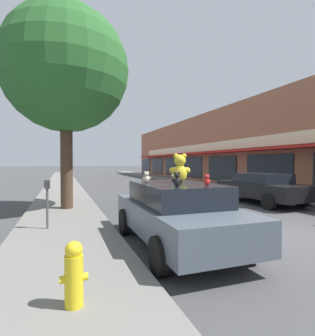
% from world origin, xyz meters
% --- Properties ---
extents(ground_plane, '(260.00, 260.00, 0.00)m').
position_xyz_m(ground_plane, '(0.00, 0.00, 0.00)').
color(ground_plane, '#424244').
extents(sidewalk_near, '(2.53, 90.00, 0.16)m').
position_xyz_m(sidewalk_near, '(-5.45, 0.00, 0.08)').
color(sidewalk_near, slate).
rests_on(sidewalk_near, ground_plane).
extents(storefront_row, '(15.49, 40.81, 6.39)m').
position_xyz_m(storefront_row, '(13.86, 15.84, 3.19)').
color(storefront_row, '#9E6047').
rests_on(storefront_row, ground_plane).
extents(plush_art_car, '(2.01, 4.29, 1.42)m').
position_xyz_m(plush_art_car, '(-3.07, 0.50, 0.77)').
color(plush_art_car, '#4C5660').
rests_on(plush_art_car, ground_plane).
extents(teddy_bear_giant, '(0.52, 0.36, 0.68)m').
position_xyz_m(teddy_bear_giant, '(-2.91, 0.66, 1.75)').
color(teddy_bear_giant, yellow).
rests_on(teddy_bear_giant, plush_art_car).
extents(teddy_bear_cream, '(0.20, 0.15, 0.27)m').
position_xyz_m(teddy_bear_cream, '(-3.64, 0.92, 1.55)').
color(teddy_bear_cream, beige).
rests_on(teddy_bear_cream, plush_art_car).
extents(teddy_bear_black, '(0.22, 0.17, 0.29)m').
position_xyz_m(teddy_bear_black, '(-3.38, -0.21, 1.56)').
color(teddy_bear_black, black).
rests_on(teddy_bear_black, plush_art_car).
extents(teddy_bear_white, '(0.27, 0.20, 0.35)m').
position_xyz_m(teddy_bear_white, '(-2.89, 0.94, 1.59)').
color(teddy_bear_white, white).
rests_on(teddy_bear_white, plush_art_car).
extents(teddy_bear_red, '(0.17, 0.12, 0.23)m').
position_xyz_m(teddy_bear_red, '(-2.71, -0.21, 1.53)').
color(teddy_bear_red, red).
rests_on(teddy_bear_red, plush_art_car).
extents(teddy_bear_blue, '(0.25, 0.22, 0.35)m').
position_xyz_m(teddy_bear_blue, '(-2.77, 1.01, 1.59)').
color(teddy_bear_blue, blue).
rests_on(teddy_bear_blue, plush_art_car).
extents(parked_car_far_center, '(1.95, 4.48, 1.39)m').
position_xyz_m(parked_car_far_center, '(3.07, 4.71, 0.75)').
color(parked_car_far_center, black).
rests_on(parked_car_far_center, ground_plane).
extents(street_tree, '(4.68, 4.68, 7.56)m').
position_xyz_m(street_tree, '(-5.33, 5.58, 5.36)').
color(street_tree, '#473323').
rests_on(street_tree, sidewalk_near).
extents(fire_hydrant, '(0.33, 0.22, 0.79)m').
position_xyz_m(fire_hydrant, '(-5.36, -1.61, 0.56)').
color(fire_hydrant, yellow).
rests_on(fire_hydrant, sidewalk_near).
extents(parking_meter, '(0.14, 0.10, 1.27)m').
position_xyz_m(parking_meter, '(-5.86, 2.51, 0.97)').
color(parking_meter, '#4C4C51').
rests_on(parking_meter, sidewalk_near).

